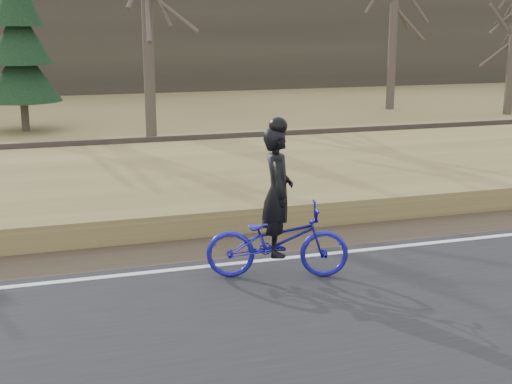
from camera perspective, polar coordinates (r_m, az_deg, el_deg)
name	(u,v)px	position (r m, az deg, el deg)	size (l,w,h in m)	color
ground	(421,252)	(12.10, 13.05, -4.70)	(120.00, 120.00, 0.00)	#96814C
edge_line	(415,245)	(12.24, 12.59, -4.14)	(120.00, 0.12, 0.01)	silver
shoulder	(387,231)	(13.08, 10.40, -3.08)	(120.00, 1.60, 0.04)	#473A2B
embankment	(322,185)	(15.65, 5.32, 0.57)	(120.00, 5.00, 0.44)	#96814C
ballast	(267,155)	(19.13, 0.90, 3.01)	(120.00, 3.00, 0.45)	slate
railroad	(267,143)	(19.08, 0.90, 3.91)	(120.00, 2.40, 0.29)	black
treeline_backdrop	(139,35)	(40.29, -9.31, 12.31)	(120.00, 4.00, 6.00)	#383328
cyclist	(277,228)	(10.30, 1.73, -2.88)	(2.18, 1.28, 2.35)	#1A1594
bare_tree_near_left	(147,20)	(23.27, -8.68, 13.42)	(0.36, 0.36, 7.47)	#4D4339
bare_tree_center	(394,3)	(31.50, 11.00, 14.63)	(0.36, 0.36, 8.92)	#4D4339
conifer	(19,36)	(25.81, -18.43, 11.75)	(2.60, 2.60, 6.81)	#4D4339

